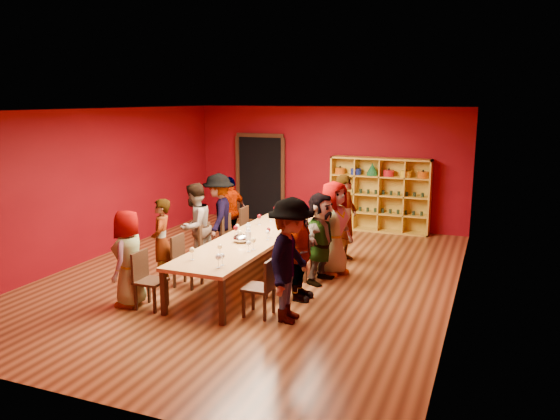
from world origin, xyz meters
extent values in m
cube|color=#542C16|center=(0.00, 0.00, -0.01)|extent=(7.10, 9.10, 0.02)
cube|color=#64050D|center=(0.00, 4.51, 1.50)|extent=(7.10, 0.02, 3.00)
cube|color=#64050D|center=(0.00, -4.51, 1.50)|extent=(7.10, 0.02, 3.00)
cube|color=#64050D|center=(-3.51, 0.00, 1.50)|extent=(0.02, 9.10, 3.00)
cube|color=#64050D|center=(3.51, 0.00, 1.50)|extent=(0.02, 9.10, 3.00)
cube|color=white|center=(0.00, 0.00, 3.01)|extent=(7.10, 9.10, 0.02)
cube|color=tan|center=(0.00, 0.00, 0.72)|extent=(1.10, 4.50, 0.06)
cube|color=black|center=(-0.49, -2.17, 0.34)|extent=(0.08, 0.08, 0.69)
cube|color=black|center=(-0.49, 2.17, 0.34)|extent=(0.08, 0.08, 0.69)
cube|color=black|center=(0.49, -2.17, 0.34)|extent=(0.08, 0.08, 0.69)
cube|color=black|center=(0.49, 2.17, 0.34)|extent=(0.08, 0.08, 0.69)
cube|color=black|center=(-1.80, 4.44, 1.10)|extent=(1.20, 0.14, 2.20)
cube|color=black|center=(-1.80, 4.37, 2.25)|extent=(1.32, 0.06, 0.10)
cube|color=black|center=(-2.45, 4.37, 1.10)|extent=(0.10, 0.06, 2.20)
cube|color=black|center=(-1.15, 4.37, 1.10)|extent=(0.10, 0.06, 2.20)
cube|color=gold|center=(0.22, 4.28, 0.90)|extent=(0.04, 0.40, 1.80)
cube|color=gold|center=(2.58, 4.28, 0.90)|extent=(0.04, 0.40, 1.80)
cube|color=gold|center=(1.40, 4.28, 1.78)|extent=(2.40, 0.40, 0.04)
cube|color=gold|center=(1.40, 4.28, 0.02)|extent=(2.40, 0.40, 0.04)
cube|color=gold|center=(1.40, 4.47, 0.90)|extent=(2.40, 0.02, 1.80)
cube|color=gold|center=(1.40, 4.28, 0.45)|extent=(2.36, 0.38, 0.03)
cube|color=gold|center=(1.40, 4.28, 0.90)|extent=(2.36, 0.38, 0.03)
cube|color=gold|center=(1.40, 4.28, 1.35)|extent=(2.36, 0.38, 0.03)
cube|color=gold|center=(0.80, 4.28, 0.90)|extent=(0.03, 0.38, 1.76)
cube|color=gold|center=(1.40, 4.28, 0.90)|extent=(0.03, 0.38, 1.76)
cube|color=gold|center=(2.00, 4.28, 0.90)|extent=(0.03, 0.38, 1.76)
cylinder|color=#C0560B|center=(0.40, 4.28, 1.44)|extent=(0.26, 0.26, 0.15)
sphere|color=black|center=(0.40, 4.28, 1.53)|extent=(0.05, 0.05, 0.05)
cylinder|color=#152996|center=(0.80, 4.28, 1.44)|extent=(0.26, 0.26, 0.15)
sphere|color=black|center=(0.80, 4.28, 1.53)|extent=(0.05, 0.05, 0.05)
cylinder|color=#186137|center=(1.20, 4.28, 1.41)|extent=(0.26, 0.26, 0.08)
cone|color=#186137|center=(1.20, 4.28, 1.56)|extent=(0.24, 0.24, 0.22)
cylinder|color=red|center=(1.60, 4.28, 1.44)|extent=(0.26, 0.26, 0.15)
sphere|color=black|center=(1.60, 4.28, 1.53)|extent=(0.05, 0.05, 0.05)
cylinder|color=yellow|center=(2.00, 4.28, 1.44)|extent=(0.26, 0.26, 0.15)
sphere|color=black|center=(2.00, 4.28, 1.53)|extent=(0.05, 0.05, 0.05)
cylinder|color=#C0560B|center=(2.40, 4.28, 1.44)|extent=(0.26, 0.26, 0.15)
sphere|color=black|center=(2.40, 4.28, 1.53)|extent=(0.05, 0.05, 0.05)
cylinder|color=black|center=(0.38, 4.28, 0.52)|extent=(0.07, 0.07, 0.10)
cylinder|color=black|center=(0.56, 4.28, 0.52)|extent=(0.07, 0.07, 0.10)
cylinder|color=black|center=(0.75, 4.28, 0.52)|extent=(0.07, 0.07, 0.10)
cylinder|color=black|center=(0.93, 4.28, 0.52)|extent=(0.07, 0.07, 0.10)
cylinder|color=black|center=(1.12, 4.28, 0.52)|extent=(0.07, 0.07, 0.10)
cylinder|color=black|center=(1.30, 4.28, 0.52)|extent=(0.07, 0.07, 0.10)
cylinder|color=black|center=(1.49, 4.28, 0.52)|extent=(0.07, 0.07, 0.10)
cylinder|color=black|center=(1.67, 4.28, 0.52)|extent=(0.07, 0.07, 0.10)
cylinder|color=black|center=(1.86, 4.28, 0.52)|extent=(0.07, 0.07, 0.10)
cylinder|color=black|center=(2.04, 4.28, 0.52)|extent=(0.07, 0.07, 0.10)
cylinder|color=black|center=(2.23, 4.28, 0.52)|extent=(0.07, 0.07, 0.10)
cylinder|color=black|center=(2.42, 4.28, 0.52)|extent=(0.07, 0.07, 0.10)
cylinder|color=black|center=(0.38, 4.28, 0.97)|extent=(0.07, 0.07, 0.10)
cylinder|color=black|center=(0.56, 4.28, 0.97)|extent=(0.07, 0.07, 0.10)
cylinder|color=black|center=(0.75, 4.28, 0.97)|extent=(0.07, 0.07, 0.10)
cylinder|color=black|center=(0.93, 4.28, 0.97)|extent=(0.07, 0.07, 0.10)
cylinder|color=black|center=(1.12, 4.28, 0.97)|extent=(0.07, 0.07, 0.10)
cylinder|color=black|center=(1.30, 4.28, 0.97)|extent=(0.07, 0.07, 0.10)
cylinder|color=black|center=(1.49, 4.28, 0.97)|extent=(0.07, 0.07, 0.10)
cylinder|color=black|center=(1.67, 4.28, 0.97)|extent=(0.07, 0.07, 0.10)
cylinder|color=black|center=(1.86, 4.28, 0.97)|extent=(0.07, 0.07, 0.10)
cylinder|color=black|center=(2.04, 4.28, 0.97)|extent=(0.07, 0.07, 0.10)
cylinder|color=black|center=(2.23, 4.28, 0.97)|extent=(0.07, 0.07, 0.10)
cylinder|color=black|center=(2.42, 4.28, 0.97)|extent=(0.07, 0.07, 0.10)
cube|color=black|center=(-0.83, -2.00, 0.43)|extent=(0.42, 0.42, 0.04)
cube|color=black|center=(-1.02, -2.00, 0.67)|extent=(0.04, 0.40, 0.44)
cube|color=black|center=(-1.00, -2.17, 0.21)|extent=(0.04, 0.04, 0.41)
cube|color=black|center=(-0.66, -2.17, 0.21)|extent=(0.04, 0.04, 0.41)
cube|color=black|center=(-1.00, -1.83, 0.21)|extent=(0.04, 0.04, 0.41)
cube|color=black|center=(-0.66, -1.83, 0.21)|extent=(0.04, 0.04, 0.41)
imported|color=silver|center=(-1.22, -2.00, 0.76)|extent=(0.55, 0.81, 1.51)
cube|color=black|center=(-0.83, -0.92, 0.43)|extent=(0.42, 0.42, 0.04)
cube|color=black|center=(-1.02, -0.92, 0.67)|extent=(0.04, 0.40, 0.44)
cube|color=black|center=(-1.00, -1.09, 0.21)|extent=(0.04, 0.04, 0.41)
cube|color=black|center=(-0.66, -1.09, 0.21)|extent=(0.04, 0.04, 0.41)
cube|color=black|center=(-1.00, -0.75, 0.21)|extent=(0.04, 0.04, 0.41)
cube|color=black|center=(-0.66, -0.75, 0.21)|extent=(0.04, 0.04, 0.41)
imported|color=#15193C|center=(-1.34, -0.92, 0.75)|extent=(0.59, 0.66, 1.50)
cube|color=black|center=(-0.83, 0.00, 0.43)|extent=(0.42, 0.42, 0.04)
cube|color=black|center=(-1.02, 0.00, 0.67)|extent=(0.04, 0.40, 0.44)
cube|color=black|center=(-1.00, -0.17, 0.21)|extent=(0.04, 0.04, 0.41)
cube|color=black|center=(-0.66, -0.17, 0.21)|extent=(0.04, 0.04, 0.41)
cube|color=black|center=(-1.00, 0.17, 0.21)|extent=(0.04, 0.04, 0.41)
cube|color=black|center=(-0.66, 0.17, 0.21)|extent=(0.04, 0.04, 0.41)
imported|color=beige|center=(-1.22, 0.00, 0.82)|extent=(0.48, 0.82, 1.64)
cube|color=black|center=(-0.83, 0.88, 0.43)|extent=(0.42, 0.42, 0.04)
cube|color=black|center=(-1.02, 0.88, 0.67)|extent=(0.04, 0.40, 0.44)
cube|color=black|center=(-1.00, 0.71, 0.21)|extent=(0.04, 0.04, 0.41)
cube|color=black|center=(-0.66, 0.71, 0.21)|extent=(0.04, 0.04, 0.41)
cube|color=black|center=(-1.00, 1.05, 0.21)|extent=(0.04, 0.04, 0.41)
cube|color=black|center=(-0.66, 1.05, 0.21)|extent=(0.04, 0.04, 0.41)
imported|color=#4B4B50|center=(-1.17, 0.88, 0.86)|extent=(0.80, 1.20, 1.72)
cube|color=black|center=(-0.83, 1.74, 0.43)|extent=(0.42, 0.42, 0.04)
cube|color=black|center=(-1.02, 1.74, 0.67)|extent=(0.04, 0.40, 0.44)
cube|color=black|center=(-1.00, 1.57, 0.21)|extent=(0.04, 0.04, 0.41)
cube|color=black|center=(-0.66, 1.57, 0.21)|extent=(0.04, 0.04, 0.41)
cube|color=black|center=(-1.00, 1.91, 0.21)|extent=(0.04, 0.04, 0.41)
cube|color=black|center=(-0.66, 1.91, 0.21)|extent=(0.04, 0.04, 0.41)
imported|color=#6189C8|center=(-1.34, 1.74, 0.77)|extent=(0.64, 0.98, 1.53)
cube|color=black|center=(0.83, -1.65, 0.43)|extent=(0.42, 0.42, 0.04)
cube|color=black|center=(1.02, -1.65, 0.67)|extent=(0.04, 0.40, 0.44)
cube|color=black|center=(0.66, -1.82, 0.21)|extent=(0.04, 0.04, 0.41)
cube|color=black|center=(1.00, -1.82, 0.21)|extent=(0.04, 0.04, 0.41)
cube|color=black|center=(0.66, -1.48, 0.21)|extent=(0.04, 0.04, 0.41)
cube|color=black|center=(1.00, -1.48, 0.21)|extent=(0.04, 0.04, 0.41)
imported|color=pink|center=(1.33, -1.65, 0.91)|extent=(0.53, 1.20, 1.82)
cube|color=black|center=(0.83, -0.80, 0.43)|extent=(0.42, 0.42, 0.04)
cube|color=black|center=(1.02, -0.80, 0.67)|extent=(0.04, 0.40, 0.44)
cube|color=black|center=(0.66, -0.97, 0.21)|extent=(0.04, 0.04, 0.41)
cube|color=black|center=(1.00, -0.97, 0.21)|extent=(0.04, 0.04, 0.41)
cube|color=black|center=(0.66, -0.63, 0.21)|extent=(0.04, 0.04, 0.41)
cube|color=black|center=(1.00, -0.63, 0.21)|extent=(0.04, 0.04, 0.41)
imported|color=#5674B1|center=(1.18, -0.80, 0.79)|extent=(0.44, 0.94, 1.59)
cube|color=black|center=(0.83, 0.15, 0.43)|extent=(0.42, 0.42, 0.04)
cube|color=black|center=(1.02, 0.15, 0.67)|extent=(0.04, 0.40, 0.44)
cube|color=black|center=(0.66, -0.02, 0.21)|extent=(0.04, 0.04, 0.41)
cube|color=black|center=(1.00, -0.02, 0.21)|extent=(0.04, 0.04, 0.41)
cube|color=black|center=(0.66, 0.32, 0.21)|extent=(0.04, 0.04, 0.41)
cube|color=black|center=(1.00, 0.32, 0.21)|extent=(0.04, 0.04, 0.41)
imported|color=pink|center=(1.21, 0.15, 0.80)|extent=(0.67, 1.54, 1.61)
cube|color=black|center=(0.83, 0.67, 0.43)|extent=(0.42, 0.42, 0.04)
cube|color=black|center=(1.02, 0.67, 0.67)|extent=(0.04, 0.40, 0.44)
cube|color=black|center=(0.66, 0.50, 0.21)|extent=(0.04, 0.04, 0.41)
cube|color=black|center=(1.00, 0.50, 0.21)|extent=(0.04, 0.04, 0.41)
cube|color=black|center=(0.66, 0.84, 0.21)|extent=(0.04, 0.04, 0.41)
cube|color=black|center=(1.00, 0.84, 0.21)|extent=(0.04, 0.04, 0.41)
imported|color=#151E3A|center=(1.30, 0.67, 0.87)|extent=(0.77, 0.96, 1.73)
cube|color=black|center=(0.83, 1.56, 0.43)|extent=(0.42, 0.42, 0.04)
cube|color=black|center=(1.02, 1.56, 0.67)|extent=(0.04, 0.40, 0.44)
cube|color=black|center=(0.66, 1.39, 0.21)|extent=(0.04, 0.04, 0.41)
cube|color=black|center=(1.00, 1.39, 0.21)|extent=(0.04, 0.04, 0.41)
cube|color=black|center=(0.66, 1.73, 0.21)|extent=(0.04, 0.04, 0.41)
cube|color=black|center=(1.00, 1.73, 0.21)|extent=(0.04, 0.04, 0.41)
imported|color=#161F3D|center=(1.29, 1.56, 0.86)|extent=(0.51, 0.67, 1.73)
cylinder|color=white|center=(-0.28, 0.88, 0.75)|extent=(0.07, 0.07, 0.01)
cylinder|color=white|center=(-0.28, 0.88, 0.82)|extent=(0.01, 0.01, 0.12)
ellipsoid|color=#4A080D|center=(-0.28, 0.88, 0.91)|extent=(0.09, 0.09, 0.10)
cylinder|color=white|center=(-0.31, 1.78, 0.75)|extent=(0.07, 0.07, 0.01)
cylinder|color=white|center=(-0.31, 1.78, 0.82)|extent=(0.01, 0.01, 0.12)
ellipsoid|color=#4A080D|center=(-0.31, 1.78, 0.91)|extent=(0.08, 0.08, 0.10)
cylinder|color=white|center=(0.28, 0.03, 0.75)|extent=(0.06, 0.06, 0.01)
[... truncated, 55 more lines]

